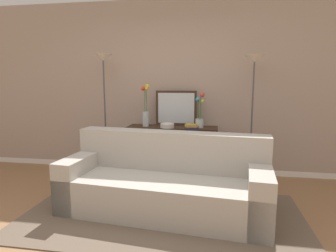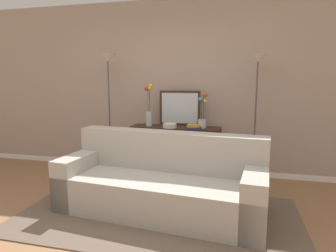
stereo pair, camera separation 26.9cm
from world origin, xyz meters
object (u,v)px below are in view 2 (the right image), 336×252
at_px(vase_tall_flowers, 149,111).
at_px(floor_lamp_left, 108,81).
at_px(floor_lamp_right, 257,84).
at_px(vase_short_flowers, 202,115).
at_px(book_stack, 194,127).
at_px(book_row_under_console, 156,172).
at_px(couch, 162,184).
at_px(wall_mirror, 180,108).
at_px(fruit_bowl, 170,126).
at_px(console_table, 175,142).

bearing_deg(vase_tall_flowers, floor_lamp_left, -175.34).
height_order(floor_lamp_right, vase_tall_flowers, floor_lamp_right).
xyz_separation_m(vase_short_flowers, book_stack, (-0.11, -0.09, -0.17)).
height_order(vase_tall_flowers, book_row_under_console, vase_tall_flowers).
height_order(couch, book_row_under_console, couch).
distance_m(couch, wall_mirror, 1.52).
bearing_deg(floor_lamp_right, wall_mirror, 168.40).
relative_size(vase_tall_flowers, book_row_under_console, 1.27).
bearing_deg(fruit_bowl, vase_tall_flowers, 164.86).
bearing_deg(couch, book_stack, 79.05).
height_order(wall_mirror, fruit_bowl, wall_mirror).
xyz_separation_m(floor_lamp_left, vase_tall_flowers, (0.63, 0.05, -0.46)).
relative_size(fruit_bowl, book_row_under_console, 0.41).
bearing_deg(console_table, fruit_bowl, -116.60).
relative_size(floor_lamp_left, fruit_bowl, 9.16).
height_order(floor_lamp_left, floor_lamp_right, floor_lamp_left).
xyz_separation_m(book_stack, book_row_under_console, (-0.61, 0.11, -0.77)).
relative_size(console_table, vase_short_flowers, 2.58).
xyz_separation_m(vase_tall_flowers, book_stack, (0.71, -0.09, -0.20)).
bearing_deg(vase_tall_flowers, fruit_bowl, -15.14).
distance_m(vase_tall_flowers, vase_short_flowers, 0.82).
bearing_deg(wall_mirror, book_row_under_console, -155.39).
bearing_deg(console_table, couch, -85.15).
relative_size(wall_mirror, book_stack, 3.08).
bearing_deg(book_row_under_console, fruit_bowl, -25.50).
distance_m(floor_lamp_left, book_stack, 1.50).
xyz_separation_m(console_table, book_stack, (0.30, -0.11, 0.27)).
bearing_deg(vase_short_flowers, book_row_under_console, 178.47).
height_order(vase_short_flowers, fruit_bowl, vase_short_flowers).
height_order(console_table, fruit_bowl, fruit_bowl).
distance_m(console_table, book_row_under_console, 0.58).
xyz_separation_m(couch, vase_tall_flowers, (-0.51, 1.14, 0.70)).
distance_m(console_table, floor_lamp_left, 1.40).
bearing_deg(book_row_under_console, wall_mirror, 24.61).
distance_m(console_table, fruit_bowl, 0.30).
distance_m(couch, book_row_under_console, 1.26).
distance_m(console_table, vase_tall_flowers, 0.62).
xyz_separation_m(couch, fruit_bowl, (-0.16, 1.05, 0.51)).
height_order(floor_lamp_left, vase_tall_flowers, floor_lamp_left).
distance_m(vase_short_flowers, book_stack, 0.22).
relative_size(couch, fruit_bowl, 11.53).
height_order(wall_mirror, book_stack, wall_mirror).
relative_size(vase_tall_flowers, book_stack, 3.12).
xyz_separation_m(console_table, floor_lamp_left, (-1.04, -0.07, 0.93)).
bearing_deg(couch, floor_lamp_right, 46.03).
bearing_deg(fruit_bowl, floor_lamp_right, 2.02).
distance_m(fruit_bowl, book_stack, 0.36).
distance_m(floor_lamp_left, wall_mirror, 1.18).
distance_m(wall_mirror, fruit_bowl, 0.37).
xyz_separation_m(floor_lamp_left, vase_short_flowers, (1.45, 0.06, -0.49)).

